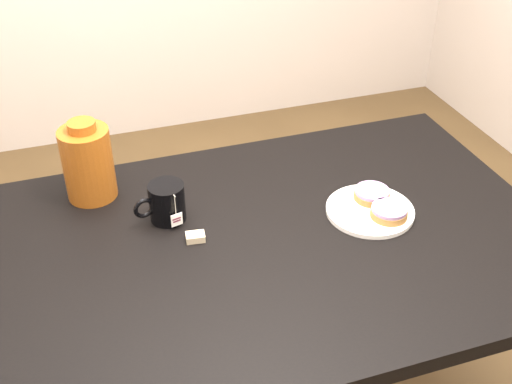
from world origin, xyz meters
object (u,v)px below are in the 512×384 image
at_px(teabag_pouch, 195,237).
at_px(bagel_package, 88,162).
at_px(table, 266,265).
at_px(bagel_back, 372,194).
at_px(bagel_front, 389,212).
at_px(plate, 370,210).
at_px(mug, 166,202).

xyz_separation_m(teabag_pouch, bagel_package, (-0.21, 0.27, 0.09)).
bearing_deg(table, bagel_back, 10.61).
height_order(table, teabag_pouch, teabag_pouch).
xyz_separation_m(table, bagel_front, (0.31, -0.03, 0.11)).
xyz_separation_m(plate, teabag_pouch, (-0.45, 0.03, 0.00)).
xyz_separation_m(bagel_back, teabag_pouch, (-0.47, -0.01, -0.02)).
bearing_deg(bagel_front, table, 175.41).
bearing_deg(bagel_package, table, -40.70).
relative_size(teabag_pouch, bagel_package, 0.21).
bearing_deg(bagel_front, teabag_pouch, 171.10).
height_order(plate, bagel_package, bagel_package).
bearing_deg(teabag_pouch, bagel_front, -8.90).
height_order(bagel_back, mug, mug).
relative_size(plate, bagel_front, 1.88).
bearing_deg(mug, bagel_back, -24.19).
distance_m(table, bagel_front, 0.33).
distance_m(bagel_back, bagel_front, 0.08).
height_order(table, mug, mug).
height_order(bagel_back, bagel_package, bagel_package).
relative_size(mug, bagel_package, 0.65).
xyz_separation_m(table, mug, (-0.21, 0.15, 0.13)).
bearing_deg(mug, bagel_package, 121.23).
height_order(teabag_pouch, bagel_package, bagel_package).
bearing_deg(bagel_back, mug, 169.37).
relative_size(table, bagel_front, 11.84).
distance_m(bagel_back, bagel_package, 0.73).
relative_size(bagel_back, bagel_package, 0.55).
bearing_deg(bagel_back, table, -169.39).
bearing_deg(plate, teabag_pouch, 175.93).
relative_size(plate, teabag_pouch, 4.93).
relative_size(table, teabag_pouch, 31.11).
relative_size(plate, bagel_package, 1.03).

